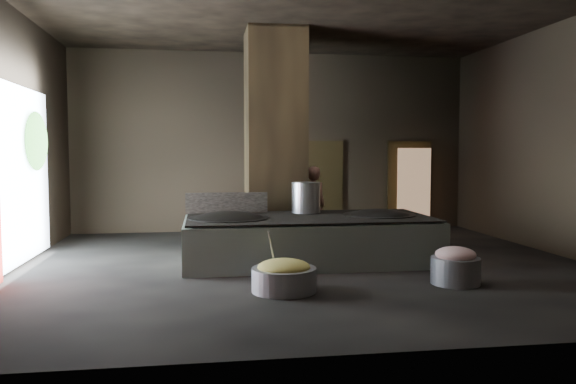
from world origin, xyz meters
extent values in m
cube|color=black|center=(0.00, 0.00, -0.05)|extent=(10.00, 9.00, 0.10)
cube|color=black|center=(0.00, 0.00, 4.55)|extent=(10.00, 9.00, 0.10)
cube|color=black|center=(0.00, 4.55, 2.25)|extent=(10.00, 0.10, 4.50)
cube|color=black|center=(0.00, -4.55, 2.25)|extent=(10.00, 0.10, 4.50)
cube|color=black|center=(-5.05, 0.00, 2.25)|extent=(0.10, 9.00, 4.50)
cube|color=black|center=(5.05, 0.00, 2.25)|extent=(0.10, 9.00, 4.50)
cube|color=black|center=(-0.30, 1.90, 2.25)|extent=(1.20, 1.20, 4.50)
cube|color=silver|center=(0.10, 0.23, 0.39)|extent=(4.48, 2.15, 0.78)
cube|color=black|center=(0.10, 0.23, 0.82)|extent=(4.38, 2.10, 0.03)
ellipsoid|color=black|center=(-1.35, 0.18, 0.75)|extent=(1.41, 1.41, 0.39)
cylinder|color=black|center=(-1.35, 0.18, 0.82)|extent=(1.44, 1.44, 0.05)
ellipsoid|color=black|center=(1.45, 0.28, 0.75)|extent=(1.31, 1.31, 0.37)
cylinder|color=black|center=(1.45, 0.28, 0.82)|extent=(1.34, 1.34, 0.05)
cylinder|color=#A3A6AA|center=(0.15, 0.78, 1.13)|extent=(0.54, 0.54, 0.58)
cube|color=black|center=(-1.35, 0.98, 1.03)|extent=(1.56, 0.06, 0.39)
imported|color=#995E4E|center=(0.53, 2.10, 0.85)|extent=(0.66, 0.47, 1.69)
cylinder|color=gray|center=(-0.66, -1.89, 0.17)|extent=(0.94, 0.94, 0.34)
ellipsoid|color=#8FAD54|center=(-0.66, -1.89, 0.35)|extent=(0.76, 0.76, 0.23)
cylinder|color=#A3A6AA|center=(-0.81, -1.74, 0.55)|extent=(0.18, 0.34, 0.66)
cylinder|color=gray|center=(1.97, -1.82, 0.20)|extent=(0.79, 0.79, 0.40)
ellipsoid|color=#CA797B|center=(1.97, -1.82, 0.45)|extent=(0.61, 0.61, 0.23)
cube|color=black|center=(1.20, 4.45, 1.10)|extent=(1.18, 0.08, 2.38)
cube|color=#8C6647|center=(1.18, 4.58, 1.05)|extent=(0.78, 0.04, 1.83)
cube|color=black|center=(3.60, 4.45, 1.10)|extent=(1.18, 0.08, 2.38)
cube|color=#8C6647|center=(3.64, 4.19, 1.05)|extent=(0.89, 0.04, 2.11)
cube|color=white|center=(-4.95, 0.20, 1.60)|extent=(0.04, 4.20, 3.10)
ellipsoid|color=#194714|center=(-4.85, 1.30, 2.20)|extent=(0.28, 1.10, 1.10)
camera|label=1|loc=(-1.79, -9.73, 1.98)|focal=35.00mm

